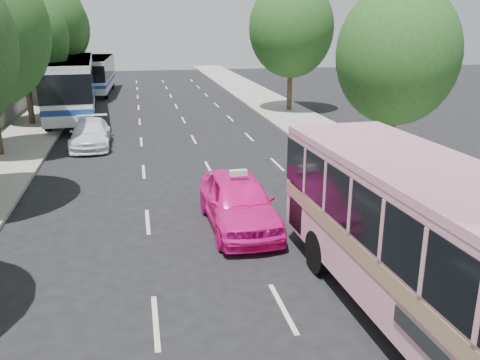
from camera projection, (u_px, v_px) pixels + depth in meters
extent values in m
plane|color=black|center=(225.00, 272.00, 13.38)|extent=(120.00, 120.00, 0.00)
cube|color=#9E998E|center=(28.00, 131.00, 30.44)|extent=(4.00, 90.00, 0.15)
cube|color=#9E998E|center=(299.00, 121.00, 33.69)|extent=(4.00, 90.00, 0.12)
cylinder|color=#38281E|center=(29.00, 98.00, 31.80)|extent=(0.36, 0.36, 3.50)
ellipsoid|color=#29491A|center=(22.00, 37.00, 30.70)|extent=(5.52, 5.52, 6.35)
sphere|color=#29491A|center=(26.00, 18.00, 30.17)|extent=(3.59, 3.59, 3.59)
cylinder|color=#38281E|center=(50.00, 80.00, 39.23)|extent=(0.36, 0.36, 3.99)
ellipsoid|color=#29491A|center=(44.00, 24.00, 37.98)|extent=(6.30, 6.30, 7.24)
sphere|color=#29491A|center=(47.00, 6.00, 37.40)|extent=(4.09, 4.09, 4.09)
cylinder|color=#38281E|center=(61.00, 73.00, 46.71)|extent=(0.36, 0.36, 3.72)
ellipsoid|color=#29491A|center=(56.00, 28.00, 45.55)|extent=(5.88, 5.88, 6.76)
sphere|color=#29491A|center=(59.00, 14.00, 44.99)|extent=(3.82, 3.82, 3.82)
cylinder|color=#38281E|center=(390.00, 135.00, 22.04)|extent=(0.36, 0.36, 3.23)
ellipsoid|color=#29491A|center=(397.00, 55.00, 21.03)|extent=(5.10, 5.10, 5.87)
sphere|color=#29491A|center=(412.00, 29.00, 20.52)|extent=(3.32, 3.31, 3.31)
cylinder|color=#38281E|center=(290.00, 85.00, 36.98)|extent=(0.36, 0.36, 3.80)
ellipsoid|color=#29491A|center=(291.00, 28.00, 35.79)|extent=(6.00, 6.00, 6.90)
sphere|color=#29491A|center=(299.00, 10.00, 35.23)|extent=(3.90, 3.90, 3.90)
cube|color=pink|center=(442.00, 248.00, 10.03)|extent=(3.12, 11.04, 2.93)
cube|color=#9E7A59|center=(440.00, 263.00, 10.13)|extent=(3.16, 11.06, 0.38)
cube|color=black|center=(445.00, 223.00, 9.87)|extent=(3.17, 11.07, 1.20)
cube|color=pink|center=(451.00, 181.00, 9.62)|extent=(3.14, 11.06, 0.18)
cylinder|color=black|center=(318.00, 252.00, 13.24)|extent=(0.37, 1.15, 1.14)
cylinder|color=black|center=(402.00, 243.00, 13.78)|extent=(0.37, 1.15, 1.14)
imported|color=#FF169A|center=(238.00, 201.00, 16.11)|extent=(2.12, 5.08, 1.72)
imported|color=white|center=(90.00, 134.00, 26.65)|extent=(2.02, 4.85, 1.40)
cube|color=white|center=(71.00, 84.00, 34.24)|extent=(3.70, 13.53, 3.40)
cube|color=black|center=(70.00, 78.00, 34.12)|extent=(3.75, 13.56, 1.67)
cube|color=navy|center=(72.00, 97.00, 34.50)|extent=(3.74, 13.55, 0.33)
cube|color=white|center=(68.00, 59.00, 33.76)|extent=(3.72, 13.55, 0.16)
cylinder|color=black|center=(58.00, 101.00, 38.33)|extent=(0.44, 1.25, 1.23)
cylinder|color=black|center=(93.00, 100.00, 38.96)|extent=(0.44, 1.25, 1.23)
cylinder|color=black|center=(48.00, 122.00, 30.11)|extent=(0.44, 1.25, 1.23)
cylinder|color=black|center=(92.00, 120.00, 30.75)|extent=(0.44, 1.25, 1.23)
cube|color=silver|center=(97.00, 73.00, 46.49)|extent=(2.71, 10.92, 2.76)
cube|color=black|center=(97.00, 69.00, 46.39)|extent=(2.76, 10.95, 1.36)
cube|color=navy|center=(98.00, 80.00, 46.70)|extent=(2.75, 10.94, 0.27)
cube|color=silver|center=(96.00, 58.00, 46.10)|extent=(2.73, 10.94, 0.13)
cylinder|color=black|center=(92.00, 84.00, 49.98)|extent=(0.33, 1.00, 0.99)
cylinder|color=black|center=(112.00, 83.00, 50.29)|extent=(0.33, 1.00, 0.99)
cylinder|color=black|center=(82.00, 94.00, 43.17)|extent=(0.33, 1.00, 0.99)
cylinder|color=black|center=(106.00, 93.00, 43.48)|extent=(0.33, 1.00, 0.99)
cube|color=silver|center=(238.00, 173.00, 15.83)|extent=(0.55, 0.19, 0.18)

